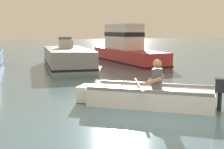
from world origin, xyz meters
TOP-DOWN VIEW (x-y plane):
  - ground_plane at (0.00, 0.00)m, footprint 120.00×120.00m
  - rowboat_with_person at (0.54, 1.30)m, footprint 3.27×2.80m
  - moored_boat_grey at (0.43, 10.28)m, footprint 2.64×6.11m
  - moored_boat_red at (4.01, 10.82)m, footprint 1.97×6.78m

SIDE VIEW (x-z plane):
  - ground_plane at x=0.00m, z-range 0.00..0.00m
  - rowboat_with_person at x=0.54m, z-range -0.34..0.85m
  - moored_boat_grey at x=0.43m, z-range -0.31..1.23m
  - moored_boat_red at x=4.01m, z-range -0.31..1.96m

